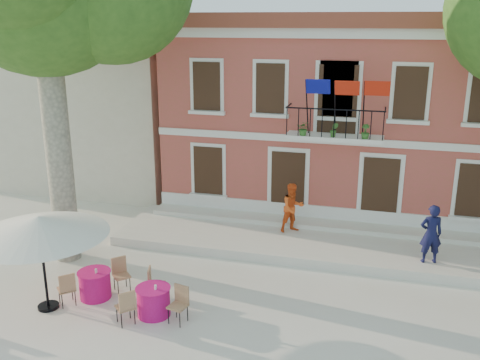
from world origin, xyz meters
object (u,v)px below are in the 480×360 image
(pedestrian_orange, at_px, (293,208))
(cafe_table_3, at_px, (95,283))
(pedestrian_navy, at_px, (431,234))
(patio_umbrella, at_px, (39,226))
(cafe_table_1, at_px, (153,300))

(pedestrian_orange, bearing_deg, cafe_table_3, -167.53)
(pedestrian_navy, height_order, pedestrian_orange, pedestrian_navy)
(patio_umbrella, bearing_deg, pedestrian_navy, 26.56)
(cafe_table_3, bearing_deg, patio_umbrella, -138.32)
(pedestrian_orange, distance_m, cafe_table_1, 6.37)
(patio_umbrella, height_order, pedestrian_orange, patio_umbrella)
(patio_umbrella, relative_size, pedestrian_orange, 2.03)
(pedestrian_orange, xyz_separation_m, cafe_table_1, (-2.56, -5.79, -0.72))
(pedestrian_navy, distance_m, pedestrian_orange, 4.55)
(pedestrian_navy, distance_m, cafe_table_1, 8.27)
(cafe_table_1, bearing_deg, pedestrian_orange, 66.16)
(patio_umbrella, relative_size, cafe_table_1, 1.89)
(pedestrian_navy, bearing_deg, cafe_table_3, 10.98)
(patio_umbrella, bearing_deg, pedestrian_orange, 48.98)
(cafe_table_1, bearing_deg, patio_umbrella, -171.83)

